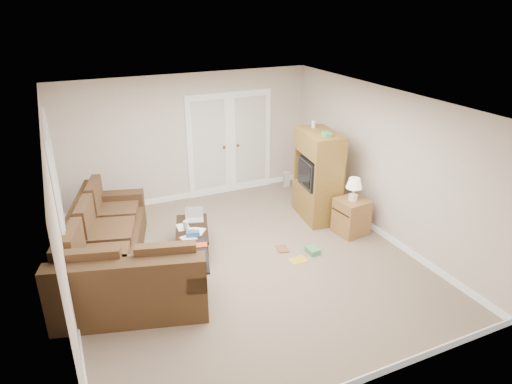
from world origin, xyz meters
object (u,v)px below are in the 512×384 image
sectional_sofa (116,258)px  coffee_table (193,238)px  tv_armoire (318,175)px  side_cabinet (351,214)px

sectional_sofa → coffee_table: (1.24, 0.37, -0.13)m
sectional_sofa → tv_armoire: tv_armoire is taller
side_cabinet → tv_armoire: bearing=98.2°
coffee_table → side_cabinet: (2.67, -0.57, 0.14)m
coffee_table → tv_armoire: (2.46, 0.24, 0.60)m
sectional_sofa → tv_armoire: (3.70, 0.60, 0.47)m
coffee_table → side_cabinet: side_cabinet is taller
coffee_table → tv_armoire: bearing=22.1°
side_cabinet → sectional_sofa: bearing=170.9°
sectional_sofa → tv_armoire: size_ratio=1.91×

